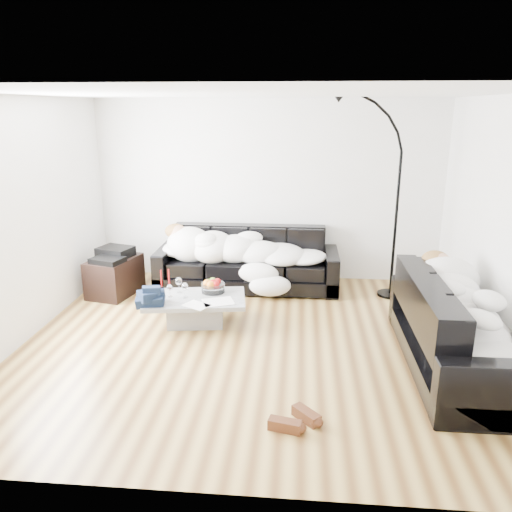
# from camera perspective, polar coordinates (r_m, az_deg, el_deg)

# --- Properties ---
(ground) EXTENTS (5.00, 5.00, 0.00)m
(ground) POSITION_cam_1_polar(r_m,az_deg,el_deg) (5.55, -0.28, -9.83)
(ground) COLOR brown
(ground) RESTS_ON ground
(wall_back) EXTENTS (5.00, 0.02, 2.60)m
(wall_back) POSITION_cam_1_polar(r_m,az_deg,el_deg) (7.31, 1.38, 7.39)
(wall_back) COLOR silver
(wall_back) RESTS_ON ground
(wall_left) EXTENTS (0.02, 4.50, 2.60)m
(wall_left) POSITION_cam_1_polar(r_m,az_deg,el_deg) (5.89, -25.36, 3.52)
(wall_left) COLOR silver
(wall_left) RESTS_ON ground
(wall_right) EXTENTS (0.02, 4.50, 2.60)m
(wall_right) POSITION_cam_1_polar(r_m,az_deg,el_deg) (5.47, 26.78, 2.45)
(wall_right) COLOR silver
(wall_right) RESTS_ON ground
(ceiling) EXTENTS (5.00, 5.00, 0.00)m
(ceiling) POSITION_cam_1_polar(r_m,az_deg,el_deg) (4.97, -0.33, 18.09)
(ceiling) COLOR white
(ceiling) RESTS_ON ground
(sofa_back) EXTENTS (2.55, 0.88, 0.83)m
(sofa_back) POSITION_cam_1_polar(r_m,az_deg,el_deg) (7.05, -1.01, -0.33)
(sofa_back) COLOR black
(sofa_back) RESTS_ON ground
(sofa_right) EXTENTS (0.94, 2.18, 0.88)m
(sofa_right) POSITION_cam_1_polar(r_m,az_deg,el_deg) (5.27, 22.18, -7.37)
(sofa_right) COLOR black
(sofa_right) RESTS_ON ground
(sleeper_back) EXTENTS (2.16, 0.74, 0.43)m
(sleeper_back) POSITION_cam_1_polar(r_m,az_deg,el_deg) (6.94, -1.06, 1.28)
(sleeper_back) COLOR white
(sleeper_back) RESTS_ON sofa_back
(sleeper_right) EXTENTS (0.79, 1.87, 0.46)m
(sleeper_right) POSITION_cam_1_polar(r_m,az_deg,el_deg) (5.19, 22.43, -5.28)
(sleeper_right) COLOR white
(sleeper_right) RESTS_ON sofa_right
(teal_cushion) EXTENTS (0.42, 0.38, 0.20)m
(teal_cushion) POSITION_cam_1_polar(r_m,az_deg,el_deg) (5.76, 20.05, -2.14)
(teal_cushion) COLOR #0C4A58
(teal_cushion) RESTS_ON sofa_right
(coffee_table) EXTENTS (1.25, 0.84, 0.34)m
(coffee_table) POSITION_cam_1_polar(r_m,az_deg,el_deg) (5.96, -6.94, -6.22)
(coffee_table) COLOR #939699
(coffee_table) RESTS_ON ground
(fruit_bowl) EXTENTS (0.29, 0.29, 0.17)m
(fruit_bowl) POSITION_cam_1_polar(r_m,az_deg,el_deg) (6.01, -4.93, -3.33)
(fruit_bowl) COLOR white
(fruit_bowl) RESTS_ON coffee_table
(wine_glass_a) EXTENTS (0.10, 0.10, 0.18)m
(wine_glass_a) POSITION_cam_1_polar(r_m,az_deg,el_deg) (6.05, -8.81, -3.29)
(wine_glass_a) COLOR white
(wine_glass_a) RESTS_ON coffee_table
(wine_glass_b) EXTENTS (0.08, 0.08, 0.15)m
(wine_glass_b) POSITION_cam_1_polar(r_m,az_deg,el_deg) (5.93, -9.84, -3.92)
(wine_glass_b) COLOR white
(wine_glass_b) RESTS_ON coffee_table
(wine_glass_c) EXTENTS (0.09, 0.09, 0.18)m
(wine_glass_c) POSITION_cam_1_polar(r_m,az_deg,el_deg) (5.88, -8.14, -3.89)
(wine_glass_c) COLOR white
(wine_glass_c) RESTS_ON coffee_table
(candle_left) EXTENTS (0.06, 0.06, 0.24)m
(candle_left) POSITION_cam_1_polar(r_m,az_deg,el_deg) (6.20, -10.77, -2.66)
(candle_left) COLOR maroon
(candle_left) RESTS_ON coffee_table
(candle_right) EXTENTS (0.05, 0.05, 0.25)m
(candle_right) POSITION_cam_1_polar(r_m,az_deg,el_deg) (6.17, -9.91, -2.63)
(candle_right) COLOR maroon
(candle_right) RESTS_ON coffee_table
(newspaper_a) EXTENTS (0.42, 0.37, 0.01)m
(newspaper_a) POSITION_cam_1_polar(r_m,az_deg,el_deg) (5.73, -4.35, -5.22)
(newspaper_a) COLOR silver
(newspaper_a) RESTS_ON coffee_table
(newspaper_b) EXTENTS (0.34, 0.31, 0.01)m
(newspaper_b) POSITION_cam_1_polar(r_m,az_deg,el_deg) (5.66, -6.79, -5.58)
(newspaper_b) COLOR silver
(newspaper_b) RESTS_ON coffee_table
(navy_jacket) EXTENTS (0.41, 0.38, 0.16)m
(navy_jacket) POSITION_cam_1_polar(r_m,az_deg,el_deg) (5.70, -11.95, -4.00)
(navy_jacket) COLOR black
(navy_jacket) RESTS_ON coffee_table
(shoes) EXTENTS (0.55, 0.48, 0.10)m
(shoes) POSITION_cam_1_polar(r_m,az_deg,el_deg) (4.25, 4.49, -18.18)
(shoes) COLOR #472311
(shoes) RESTS_ON ground
(av_cabinet) EXTENTS (0.66, 0.83, 0.51)m
(av_cabinet) POSITION_cam_1_polar(r_m,az_deg,el_deg) (7.10, -15.85, -2.23)
(av_cabinet) COLOR black
(av_cabinet) RESTS_ON ground
(stereo) EXTENTS (0.52, 0.46, 0.13)m
(stereo) POSITION_cam_1_polar(r_m,az_deg,el_deg) (7.01, -16.05, 0.25)
(stereo) COLOR black
(stereo) RESTS_ON av_cabinet
(floor_lamp) EXTENTS (0.87, 0.37, 2.37)m
(floor_lamp) POSITION_cam_1_polar(r_m,az_deg,el_deg) (6.78, 15.79, 5.07)
(floor_lamp) COLOR black
(floor_lamp) RESTS_ON ground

